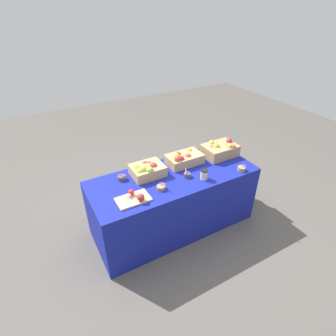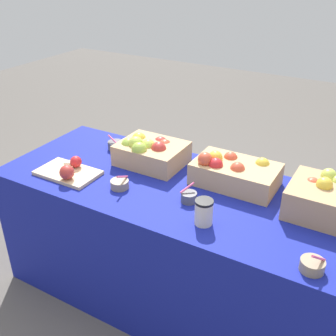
# 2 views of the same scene
# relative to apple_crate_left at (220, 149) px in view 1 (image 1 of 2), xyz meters

# --- Properties ---
(ground_plane) EXTENTS (10.00, 10.00, 0.00)m
(ground_plane) POSITION_rel_apple_crate_left_xyz_m (-0.73, -0.12, -0.82)
(ground_plane) COLOR #56514C
(table) EXTENTS (1.90, 0.76, 0.74)m
(table) POSITION_rel_apple_crate_left_xyz_m (-0.73, -0.12, -0.45)
(table) COLOR navy
(table) RESTS_ON ground_plane
(apple_crate_left) EXTENTS (0.41, 0.30, 0.19)m
(apple_crate_left) POSITION_rel_apple_crate_left_xyz_m (0.00, 0.00, 0.00)
(apple_crate_left) COLOR tan
(apple_crate_left) RESTS_ON table
(apple_crate_middle) EXTENTS (0.42, 0.25, 0.17)m
(apple_crate_middle) POSITION_rel_apple_crate_left_xyz_m (-0.50, 0.05, -0.01)
(apple_crate_middle) COLOR tan
(apple_crate_middle) RESTS_ON table
(apple_crate_right) EXTENTS (0.36, 0.28, 0.16)m
(apple_crate_right) POSITION_rel_apple_crate_left_xyz_m (-0.99, 0.04, -0.01)
(apple_crate_right) COLOR tan
(apple_crate_right) RESTS_ON table
(cutting_board_front) EXTENTS (0.33, 0.20, 0.09)m
(cutting_board_front) POSITION_rel_apple_crate_left_xyz_m (-1.29, -0.30, -0.05)
(cutting_board_front) COLOR #D1B284
(cutting_board_front) RESTS_ON table
(sample_bowl_near) EXTENTS (0.09, 0.09, 0.09)m
(sample_bowl_near) POSITION_rel_apple_crate_left_xyz_m (-1.27, 0.08, -0.06)
(sample_bowl_near) COLOR #4C4C51
(sample_bowl_near) RESTS_ON table
(sample_bowl_mid) EXTENTS (0.08, 0.08, 0.09)m
(sample_bowl_mid) POSITION_rel_apple_crate_left_xyz_m (-0.62, -0.21, -0.05)
(sample_bowl_mid) COLOR #4C4C51
(sample_bowl_mid) RESTS_ON table
(sample_bowl_far) EXTENTS (0.09, 0.10, 0.09)m
(sample_bowl_far) POSITION_rel_apple_crate_left_xyz_m (-0.98, -0.27, -0.06)
(sample_bowl_far) COLOR gray
(sample_bowl_far) RESTS_ON table
(sample_bowl_extra) EXTENTS (0.09, 0.10, 0.10)m
(sample_bowl_extra) POSITION_rel_apple_crate_left_xyz_m (-0.01, -0.40, -0.06)
(sample_bowl_extra) COLOR gray
(sample_bowl_extra) RESTS_ON table
(coffee_cup) EXTENTS (0.08, 0.08, 0.12)m
(coffee_cup) POSITION_rel_apple_crate_left_xyz_m (-0.48, -0.34, -0.02)
(coffee_cup) COLOR beige
(coffee_cup) RESTS_ON table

